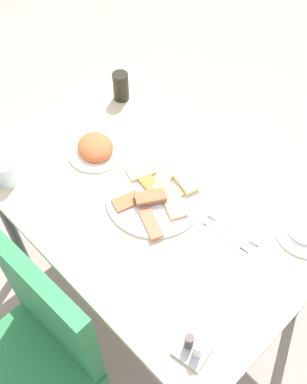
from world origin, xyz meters
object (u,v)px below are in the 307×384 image
soda_can (121,86)px  salad_plate_rice (307,229)px  dining_chair (33,354)px  fork (234,229)px  spoon (227,235)px  dining_table (153,209)px  paper_napkin (230,232)px  drinking_glass (6,174)px  pide_platter (155,195)px  salad_plate_greens (96,148)px  condiment_caddy (193,348)px

soda_can → salad_plate_rice: bearing=179.6°
dining_chair → salad_plate_rice: 0.98m
dining_chair → fork: bearing=-106.9°
salad_plate_rice → spoon: size_ratio=1.15×
dining_table → paper_napkin: 0.31m
paper_napkin → fork: size_ratio=0.62×
soda_can → drinking_glass: (-0.06, 0.59, -0.01)m
salad_plate_rice → pide_platter: bearing=29.5°
paper_napkin → fork: bearing=-90.0°
dining_table → drinking_glass: drinking_glass is taller
drinking_glass → fork: (-0.69, -0.42, -0.04)m
salad_plate_greens → soda_can: soda_can is taller
spoon → condiment_caddy: (-0.18, 0.36, 0.02)m
paper_napkin → spoon: (0.00, 0.02, 0.00)m
salad_plate_greens → dining_table: bearing=-178.4°
fork → spoon: (0.00, 0.04, 0.00)m
dining_chair → condiment_caddy: bearing=-141.2°
dining_chair → salad_plate_greens: dining_chair is taller
dining_chair → salad_plate_greens: 0.75m
spoon → salad_plate_rice: bearing=-137.4°
dining_table → paper_napkin: bearing=-164.5°
salad_plate_greens → paper_napkin: salad_plate_greens is taller
salad_plate_rice → drinking_glass: (0.87, 0.59, 0.03)m
fork → condiment_caddy: size_ratio=1.91×
pide_platter → condiment_caddy: 0.55m
salad_plate_rice → soda_can: 0.92m
soda_can → dining_chair: bearing=121.3°
dining_table → salad_plate_greens: (0.30, 0.01, 0.10)m
dining_table → paper_napkin: (-0.28, -0.08, 0.08)m
dining_table → condiment_caddy: bearing=147.4°
salad_plate_greens → drinking_glass: bearing=71.9°
dining_chair → paper_napkin: 0.76m
dining_table → condiment_caddy: (-0.46, 0.30, 0.10)m
drinking_glass → salad_plate_greens: bearing=-108.1°
pide_platter → fork: (-0.28, -0.09, -0.01)m
pide_platter → salad_plate_greens: 0.31m
paper_napkin → spoon: bearing=90.0°
dining_chair → pide_platter: (0.06, -0.62, 0.23)m
pide_platter → soda_can: soda_can is taller
paper_napkin → pide_platter: bearing=15.0°
salad_plate_rice → soda_can: bearing=-0.4°
salad_plate_rice → fork: bearing=43.3°
soda_can → fork: soda_can is taller
salad_plate_greens → drinking_glass: drinking_glass is taller
soda_can → paper_napkin: bearing=166.0°
fork → spoon: size_ratio=1.09×
soda_can → salad_plate_greens: bearing=120.6°
salad_plate_greens → paper_napkin: size_ratio=1.75×
salad_plate_greens → salad_plate_rice: salad_plate_greens is taller
soda_can → pide_platter: bearing=151.0°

